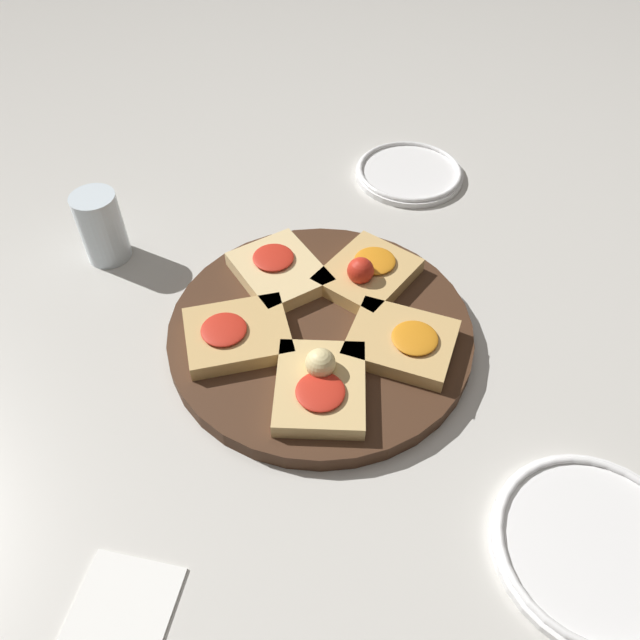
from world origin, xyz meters
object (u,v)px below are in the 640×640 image
Objects in this scene: serving_board at (320,332)px; water_glass at (101,227)px; plate_left at (409,172)px; napkin_stack at (119,616)px; plate_right at (596,548)px.

serving_board is 0.36m from water_glass.
plate_left is (-0.37, 0.15, -0.00)m from serving_board.
napkin_stack is (0.52, 0.13, -0.05)m from water_glass.
water_glass reaches higher than plate_right.
napkin_stack is at bearing -28.43° from serving_board.
napkin_stack is at bearing -82.23° from plate_right.
plate_left is 1.72× the size of water_glass.
napkin_stack is (0.35, -0.19, -0.01)m from serving_board.
water_glass is (-0.16, -0.32, 0.04)m from serving_board.
napkin_stack is (0.06, -0.47, -0.01)m from plate_right.
serving_board is 1.87× the size of plate_right.
plate_right is at bearing 52.85° from water_glass.
plate_right is at bearing 44.17° from serving_board.
plate_left reaches higher than napkin_stack.
plate_right is at bearing 97.77° from napkin_stack.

